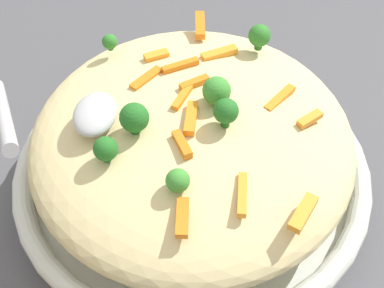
% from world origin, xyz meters
% --- Properties ---
extents(ground_plane, '(2.40, 2.40, 0.00)m').
position_xyz_m(ground_plane, '(0.00, 0.00, 0.00)').
color(ground_plane, '#4C4C51').
extents(serving_bowl, '(0.37, 0.37, 0.05)m').
position_xyz_m(serving_bowl, '(0.00, 0.00, 0.03)').
color(serving_bowl, silver).
rests_on(serving_bowl, ground_plane).
extents(pasta_mound, '(0.33, 0.32, 0.08)m').
position_xyz_m(pasta_mound, '(0.00, 0.00, 0.08)').
color(pasta_mound, '#DBC689').
rests_on(pasta_mound, serving_bowl).
extents(carrot_piece_0, '(0.02, 0.03, 0.01)m').
position_xyz_m(carrot_piece_0, '(-0.00, 0.11, 0.12)').
color(carrot_piece_0, orange).
rests_on(carrot_piece_0, pasta_mound).
extents(carrot_piece_1, '(0.04, 0.01, 0.01)m').
position_xyz_m(carrot_piece_1, '(0.09, 0.05, 0.12)').
color(carrot_piece_1, orange).
rests_on(carrot_piece_1, pasta_mound).
extents(carrot_piece_2, '(0.04, 0.01, 0.01)m').
position_xyz_m(carrot_piece_2, '(-0.14, -0.00, 0.12)').
color(carrot_piece_2, orange).
rests_on(carrot_piece_2, pasta_mound).
extents(carrot_piece_3, '(0.04, 0.03, 0.01)m').
position_xyz_m(carrot_piece_3, '(0.11, 0.10, 0.12)').
color(carrot_piece_3, orange).
rests_on(carrot_piece_3, pasta_mound).
extents(carrot_piece_4, '(0.03, 0.04, 0.01)m').
position_xyz_m(carrot_piece_4, '(-0.06, -0.02, 0.12)').
color(carrot_piece_4, orange).
rests_on(carrot_piece_4, pasta_mound).
extents(carrot_piece_5, '(0.02, 0.03, 0.01)m').
position_xyz_m(carrot_piece_5, '(-0.03, 0.00, 0.12)').
color(carrot_piece_5, orange).
rests_on(carrot_piece_5, pasta_mound).
extents(carrot_piece_6, '(0.03, 0.02, 0.01)m').
position_xyz_m(carrot_piece_6, '(-0.01, -0.01, 0.12)').
color(carrot_piece_6, orange).
rests_on(carrot_piece_6, pasta_mound).
extents(carrot_piece_7, '(0.04, 0.01, 0.01)m').
position_xyz_m(carrot_piece_7, '(0.01, -0.00, 0.13)').
color(carrot_piece_7, orange).
rests_on(carrot_piece_7, pasta_mound).
extents(carrot_piece_8, '(0.02, 0.03, 0.01)m').
position_xyz_m(carrot_piece_8, '(-0.08, -0.04, 0.12)').
color(carrot_piece_8, orange).
rests_on(carrot_piece_8, pasta_mound).
extents(carrot_piece_9, '(0.04, 0.01, 0.01)m').
position_xyz_m(carrot_piece_9, '(0.12, -0.00, 0.12)').
color(carrot_piece_9, orange).
rests_on(carrot_piece_9, pasta_mound).
extents(carrot_piece_10, '(0.04, 0.03, 0.01)m').
position_xyz_m(carrot_piece_10, '(-0.03, 0.08, 0.12)').
color(carrot_piece_10, orange).
rests_on(carrot_piece_10, pasta_mound).
extents(carrot_piece_11, '(0.04, 0.03, 0.01)m').
position_xyz_m(carrot_piece_11, '(-0.04, -0.05, 0.12)').
color(carrot_piece_11, orange).
rests_on(carrot_piece_11, pasta_mound).
extents(carrot_piece_12, '(0.03, 0.04, 0.01)m').
position_xyz_m(carrot_piece_12, '(-0.09, 0.02, 0.12)').
color(carrot_piece_12, orange).
rests_on(carrot_piece_12, pasta_mound).
extents(carrot_piece_13, '(0.03, 0.02, 0.01)m').
position_xyz_m(carrot_piece_13, '(0.05, -0.01, 0.12)').
color(carrot_piece_13, orange).
rests_on(carrot_piece_13, pasta_mound).
extents(broccoli_floret_0, '(0.02, 0.02, 0.02)m').
position_xyz_m(broccoli_floret_0, '(0.09, -0.01, 0.13)').
color(broccoli_floret_0, '#377928').
rests_on(broccoli_floret_0, pasta_mound).
extents(broccoli_floret_1, '(0.03, 0.03, 0.03)m').
position_xyz_m(broccoli_floret_1, '(0.03, -0.05, 0.14)').
color(broccoli_floret_1, '#205B1C').
rests_on(broccoli_floret_1, pasta_mound).
extents(broccoli_floret_2, '(0.02, 0.02, 0.03)m').
position_xyz_m(broccoli_floret_2, '(0.02, 0.03, 0.14)').
color(broccoli_floret_2, '#205B1C').
rests_on(broccoli_floret_2, pasta_mound).
extents(broccoli_floret_3, '(0.03, 0.03, 0.03)m').
position_xyz_m(broccoli_floret_3, '(-0.01, 0.02, 0.14)').
color(broccoli_floret_3, '#377928').
rests_on(broccoli_floret_3, pasta_mound).
extents(broccoli_floret_4, '(0.02, 0.02, 0.03)m').
position_xyz_m(broccoli_floret_4, '(0.06, -0.07, 0.13)').
color(broccoli_floret_4, '#205B1C').
rests_on(broccoli_floret_4, pasta_mound).
extents(broccoli_floret_5, '(0.02, 0.02, 0.03)m').
position_xyz_m(broccoli_floret_5, '(-0.11, 0.06, 0.13)').
color(broccoli_floret_5, '#296820').
rests_on(broccoli_floret_5, pasta_mound).
extents(broccoli_floret_6, '(0.02, 0.02, 0.02)m').
position_xyz_m(broccoli_floret_6, '(-0.09, -0.09, 0.12)').
color(broccoli_floret_6, '#296820').
rests_on(broccoli_floret_6, pasta_mound).
extents(serving_spoon, '(0.14, 0.13, 0.08)m').
position_xyz_m(serving_spoon, '(0.03, -0.11, 0.14)').
color(serving_spoon, '#B7B7BC').
rests_on(serving_spoon, pasta_mound).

